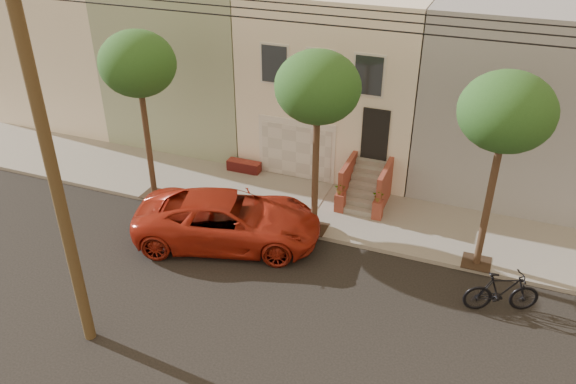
% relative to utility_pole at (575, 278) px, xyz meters
% --- Properties ---
extents(ground, '(90.00, 90.00, 0.00)m').
position_rel_utility_pole_xyz_m(ground, '(-8.00, 3.20, -5.19)').
color(ground, black).
rests_on(ground, ground).
extents(sidewalk, '(40.00, 3.70, 0.15)m').
position_rel_utility_pole_xyz_m(sidewalk, '(-8.00, 8.55, -5.11)').
color(sidewalk, gray).
rests_on(sidewalk, ground).
extents(house_row, '(33.10, 11.70, 7.00)m').
position_rel_utility_pole_xyz_m(house_row, '(-8.00, 14.39, -1.54)').
color(house_row, beige).
rests_on(house_row, sidewalk).
extents(tree_left, '(2.70, 2.57, 6.30)m').
position_rel_utility_pole_xyz_m(tree_left, '(-13.50, 7.10, 0.07)').
color(tree_left, '#2D2116').
rests_on(tree_left, sidewalk).
extents(tree_mid, '(2.70, 2.57, 6.30)m').
position_rel_utility_pole_xyz_m(tree_mid, '(-7.00, 7.10, 0.07)').
color(tree_mid, '#2D2116').
rests_on(tree_mid, sidewalk).
extents(tree_right, '(2.70, 2.57, 6.30)m').
position_rel_utility_pole_xyz_m(tree_right, '(-1.50, 7.10, 0.07)').
color(tree_right, '#2D2116').
rests_on(tree_right, sidewalk).
extents(utility_pole, '(23.60, 1.22, 10.00)m').
position_rel_utility_pole_xyz_m(utility_pole, '(0.00, 0.00, 0.00)').
color(utility_pole, '#41321E').
rests_on(utility_pole, ground).
extents(pickup_truck, '(6.74, 4.46, 1.72)m').
position_rel_utility_pole_xyz_m(pickup_truck, '(-9.50, 5.52, -4.33)').
color(pickup_truck, '#A32515').
rests_on(pickup_truck, ground).
extents(motorcycle, '(2.25, 1.35, 1.31)m').
position_rel_utility_pole_xyz_m(motorcycle, '(-0.69, 5.21, -4.53)').
color(motorcycle, black).
rests_on(motorcycle, ground).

